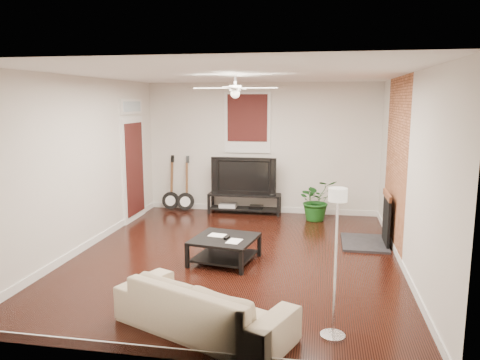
% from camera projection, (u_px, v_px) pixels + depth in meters
% --- Properties ---
extents(room, '(5.01, 6.01, 2.81)m').
position_uv_depth(room, '(235.00, 168.00, 7.00)').
color(room, black).
rests_on(room, ground).
extents(brick_accent, '(0.02, 2.20, 2.80)m').
position_uv_depth(brick_accent, '(396.00, 163.00, 7.53)').
color(brick_accent, brown).
rests_on(brick_accent, floor).
extents(fireplace, '(0.80, 1.10, 0.92)m').
position_uv_depth(fireplace, '(375.00, 218.00, 7.74)').
color(fireplace, black).
rests_on(fireplace, floor).
extents(window_back, '(1.00, 0.06, 1.30)m').
position_uv_depth(window_back, '(247.00, 123.00, 9.84)').
color(window_back, '#3A110F').
rests_on(window_back, wall_back).
extents(door_left, '(0.08, 1.00, 2.50)m').
position_uv_depth(door_left, '(134.00, 159.00, 9.29)').
color(door_left, white).
rests_on(door_left, wall_left).
extents(tv_stand, '(1.55, 0.41, 0.44)m').
position_uv_depth(tv_stand, '(244.00, 203.00, 9.95)').
color(tv_stand, black).
rests_on(tv_stand, floor).
extents(tv, '(1.39, 0.18, 0.80)m').
position_uv_depth(tv, '(245.00, 175.00, 9.87)').
color(tv, black).
rests_on(tv, tv_stand).
extents(coffee_table, '(1.03, 1.03, 0.38)m').
position_uv_depth(coffee_table, '(225.00, 250.00, 6.96)').
color(coffee_table, black).
rests_on(coffee_table, floor).
extents(sofa, '(2.08, 1.47, 0.57)m').
position_uv_depth(sofa, '(204.00, 305.00, 4.85)').
color(sofa, '#C0A690').
rests_on(sofa, floor).
extents(floor_lamp, '(0.34, 0.34, 1.58)m').
position_uv_depth(floor_lamp, '(335.00, 264.00, 4.63)').
color(floor_lamp, silver).
rests_on(floor_lamp, floor).
extents(potted_plant, '(0.97, 0.92, 0.85)m').
position_uv_depth(potted_plant, '(317.00, 200.00, 9.34)').
color(potted_plant, '#185519').
rests_on(potted_plant, floor).
extents(guitar_left, '(0.41, 0.31, 1.24)m').
position_uv_depth(guitar_left, '(170.00, 183.00, 10.14)').
color(guitar_left, black).
rests_on(guitar_left, floor).
extents(guitar_right, '(0.43, 0.35, 1.24)m').
position_uv_depth(guitar_right, '(185.00, 184.00, 10.05)').
color(guitar_right, black).
rests_on(guitar_right, floor).
extents(ceiling_fan, '(1.24, 1.24, 0.32)m').
position_uv_depth(ceiling_fan, '(235.00, 88.00, 6.79)').
color(ceiling_fan, white).
rests_on(ceiling_fan, ceiling).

